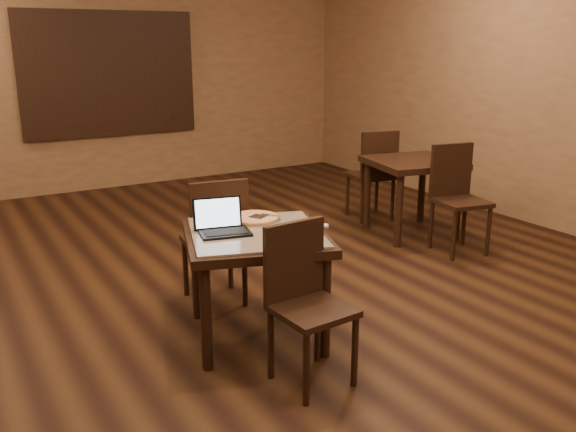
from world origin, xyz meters
TOP-DOWN VIEW (x-y plane):
  - ground at (0.00, 0.00)m, footprint 10.00×10.00m
  - wall_back at (0.00, 5.00)m, footprint 8.00×0.02m
  - mural at (0.50, 4.96)m, footprint 2.34×0.05m
  - tiled_table at (0.05, -0.00)m, footprint 1.16×1.16m
  - chair_main_near at (0.04, -0.62)m, footprint 0.45×0.45m
  - chair_main_far at (0.04, 0.61)m, footprint 0.50×0.50m
  - laptop at (-0.15, 0.10)m, footprint 0.37×0.32m
  - plate at (0.27, -0.18)m, footprint 0.24×0.24m
  - pizza_slice at (0.27, -0.18)m, footprint 0.24×0.24m
  - pizza_pan at (0.17, 0.24)m, footprint 0.37×0.37m
  - pizza_whole at (0.17, 0.24)m, footprint 0.34×0.34m
  - spatula at (0.19, 0.22)m, footprint 0.22×0.27m
  - napkin_roll at (0.45, -0.14)m, footprint 0.12×0.14m
  - other_table_a at (2.56, 1.23)m, footprint 1.00×1.00m
  - other_table_a_chair_near at (2.57, 0.62)m, footprint 0.53×0.53m
  - other_table_a_chair_far at (2.54, 1.83)m, footprint 0.53×0.53m

SIDE VIEW (x-z plane):
  - ground at x=0.00m, z-range 0.00..0.00m
  - chair_main_near at x=0.04m, z-range 0.06..1.02m
  - chair_main_far at x=0.04m, z-range 0.06..1.08m
  - other_table_a_chair_near at x=2.57m, z-range 0.07..1.10m
  - other_table_a_chair_far at x=2.54m, z-range 0.07..1.10m
  - tiled_table at x=0.05m, z-range 0.28..1.04m
  - other_table_a at x=2.56m, z-range 0.26..1.06m
  - pizza_pan at x=0.17m, z-range 0.76..0.77m
  - plate at x=0.27m, z-range 0.76..0.78m
  - napkin_roll at x=0.45m, z-range 0.76..0.80m
  - pizza_whole at x=0.17m, z-range 0.77..0.79m
  - pizza_slice at x=0.27m, z-range 0.78..0.80m
  - spatula at x=0.19m, z-range 0.78..0.80m
  - laptop at x=-0.15m, z-range 0.71..0.93m
  - wall_back at x=0.00m, z-range 0.00..3.00m
  - mural at x=0.50m, z-range 0.73..2.37m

